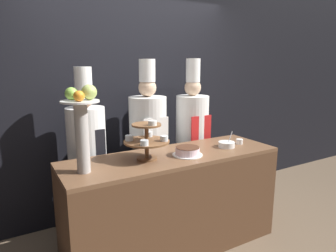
% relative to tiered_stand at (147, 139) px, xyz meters
% --- Properties ---
extents(wall_back, '(10.00, 0.06, 2.80)m').
position_rel_tiered_stand_xyz_m(wall_back, '(0.27, 0.98, 0.28)').
color(wall_back, black).
rests_on(wall_back, ground_plane).
extents(buffet_counter, '(2.03, 0.64, 0.94)m').
position_rel_tiered_stand_xyz_m(buffet_counter, '(0.27, 0.00, -0.65)').
color(buffet_counter, brown).
rests_on(buffet_counter, ground_plane).
extents(tiered_stand, '(0.40, 0.40, 0.36)m').
position_rel_tiered_stand_xyz_m(tiered_stand, '(0.00, 0.00, 0.00)').
color(tiered_stand, brown).
rests_on(tiered_stand, buffet_counter).
extents(fruit_pedestal, '(0.28, 0.28, 0.67)m').
position_rel_tiered_stand_xyz_m(fruit_pedestal, '(-0.55, -0.04, 0.22)').
color(fruit_pedestal, '#B2ADA8').
rests_on(fruit_pedestal, buffet_counter).
extents(cake_round, '(0.28, 0.28, 0.08)m').
position_rel_tiered_stand_xyz_m(cake_round, '(0.37, -0.08, -0.15)').
color(cake_round, white).
rests_on(cake_round, buffet_counter).
extents(cup_white, '(0.07, 0.07, 0.05)m').
position_rel_tiered_stand_xyz_m(cup_white, '(1.05, -0.02, -0.16)').
color(cup_white, white).
rests_on(cup_white, buffet_counter).
extents(serving_bowl_near, '(0.16, 0.16, 0.16)m').
position_rel_tiered_stand_xyz_m(serving_bowl_near, '(0.86, -0.05, -0.16)').
color(serving_bowl_near, white).
rests_on(serving_bowl_near, buffet_counter).
extents(chef_left, '(0.37, 0.37, 1.73)m').
position_rel_tiered_stand_xyz_m(chef_left, '(-0.37, 0.59, -0.18)').
color(chef_left, '#38332D').
rests_on(chef_left, ground_plane).
extents(chef_center_left, '(0.40, 0.40, 1.80)m').
position_rel_tiered_stand_xyz_m(chef_center_left, '(0.30, 0.59, -0.15)').
color(chef_center_left, '#38332D').
rests_on(chef_center_left, ground_plane).
extents(chef_center_right, '(0.38, 0.38, 1.81)m').
position_rel_tiered_stand_xyz_m(chef_center_right, '(0.88, 0.59, -0.16)').
color(chef_center_right, black).
rests_on(chef_center_right, ground_plane).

